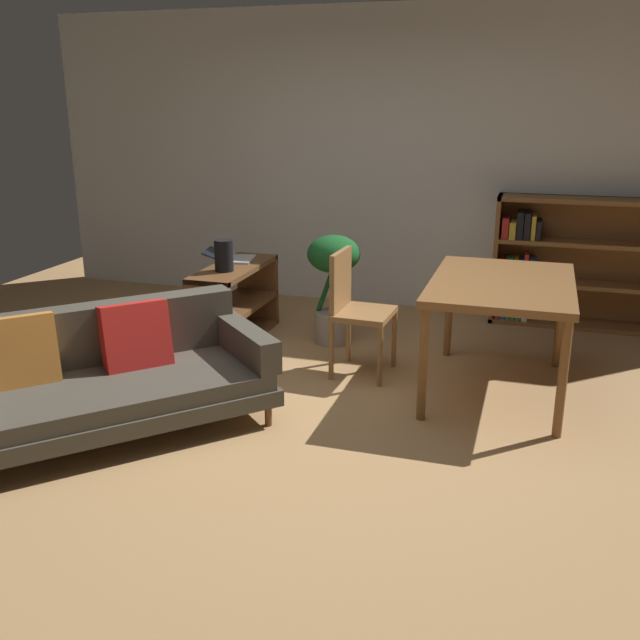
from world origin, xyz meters
TOP-DOWN VIEW (x-y plane):
  - ground_plane at (0.00, 0.00)m, footprint 8.16×8.16m
  - back_wall_panel at (0.00, 2.70)m, footprint 6.80×0.10m
  - fabric_couch at (-1.02, -0.45)m, footprint 1.85×1.88m
  - media_console at (-0.96, 1.25)m, footprint 0.37×1.03m
  - open_laptop at (-1.07, 1.45)m, footprint 0.44×0.37m
  - desk_speaker at (-0.96, 1.07)m, footprint 0.15×0.15m
  - potted_floor_plant at (-0.18, 1.42)m, footprint 0.42×0.48m
  - dining_table at (1.15, 0.78)m, footprint 0.91×1.30m
  - dining_chair_near at (0.15, 0.83)m, footprint 0.41×0.45m
  - bookshelf at (1.65, 2.51)m, footprint 1.52×0.34m

SIDE VIEW (x-z plane):
  - ground_plane at x=0.00m, z-range 0.00..0.00m
  - media_console at x=-0.96m, z-range 0.00..0.62m
  - fabric_couch at x=-1.02m, z-range -0.03..0.71m
  - dining_chair_near at x=0.15m, z-range 0.06..0.95m
  - potted_floor_plant at x=-0.18m, z-range 0.10..0.98m
  - bookshelf at x=1.65m, z-range -0.01..1.10m
  - open_laptop at x=-1.07m, z-range 0.60..0.68m
  - dining_table at x=1.15m, z-range 0.31..1.08m
  - desk_speaker at x=-0.96m, z-range 0.62..0.86m
  - back_wall_panel at x=0.00m, z-range 0.00..2.70m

